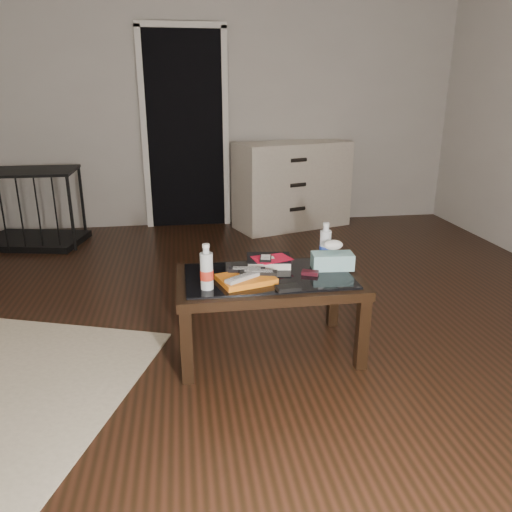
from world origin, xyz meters
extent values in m
plane|color=black|center=(0.00, 0.00, 0.00)|extent=(5.00, 5.00, 0.00)
plane|color=#B9B3AA|center=(0.00, 2.50, 1.35)|extent=(5.00, 0.00, 5.00)
cube|color=black|center=(-0.40, 2.47, 1.00)|extent=(0.80, 0.05, 2.00)
cube|color=silver|center=(-0.82, 2.44, 1.00)|extent=(0.06, 0.04, 2.04)
cube|color=silver|center=(0.02, 2.44, 1.00)|extent=(0.06, 0.04, 2.04)
cube|color=silver|center=(-0.40, 2.44, 2.02)|extent=(0.90, 0.04, 0.06)
cube|color=black|center=(-0.48, -0.68, 0.20)|extent=(0.06, 0.06, 0.40)
cube|color=black|center=(0.44, -0.68, 0.20)|extent=(0.06, 0.06, 0.40)
cube|color=black|center=(-0.48, -0.16, 0.20)|extent=(0.06, 0.06, 0.40)
cube|color=black|center=(0.44, -0.16, 0.20)|extent=(0.06, 0.06, 0.40)
cube|color=black|center=(-0.02, -0.42, 0.43)|extent=(1.00, 0.60, 0.05)
cube|color=black|center=(-0.02, -0.42, 0.46)|extent=(0.90, 0.50, 0.01)
cube|color=beige|center=(0.70, 2.23, 0.45)|extent=(1.30, 0.85, 0.90)
cylinder|color=black|center=(0.70, 1.97, 0.25)|extent=(0.18, 0.10, 0.04)
cylinder|color=black|center=(0.70, 1.97, 0.50)|extent=(0.18, 0.10, 0.04)
cylinder|color=black|center=(0.70, 1.97, 0.75)|extent=(0.18, 0.10, 0.04)
cube|color=black|center=(-1.90, 1.96, 0.03)|extent=(1.01, 0.78, 0.06)
cube|color=black|center=(-1.90, 1.96, 0.70)|extent=(1.01, 0.78, 0.02)
cube|color=black|center=(-1.47, 1.68, 0.35)|extent=(0.03, 0.03, 0.70)
cube|color=black|center=(-1.47, 2.24, 0.35)|extent=(0.03, 0.03, 0.70)
cube|color=orange|center=(-0.16, -0.50, 0.48)|extent=(0.33, 0.28, 0.03)
cube|color=#A3A4A8|center=(-0.18, -0.54, 0.50)|extent=(0.19, 0.15, 0.02)
cube|color=black|center=(-0.09, -0.47, 0.50)|extent=(0.21, 0.09, 0.02)
cube|color=black|center=(-0.14, -0.42, 0.50)|extent=(0.21, 0.08, 0.02)
cube|color=black|center=(0.01, -0.25, 0.48)|extent=(0.27, 0.23, 0.05)
cube|color=red|center=(0.01, -0.28, 0.51)|extent=(0.21, 0.17, 0.01)
cube|color=black|center=(-0.02, -0.31, 0.52)|extent=(0.08, 0.11, 0.02)
cube|color=black|center=(0.20, -0.44, 0.47)|extent=(0.10, 0.08, 0.02)
cube|color=black|center=(0.04, -0.64, 0.47)|extent=(0.13, 0.08, 0.02)
cylinder|color=silver|center=(-0.37, -0.56, 0.58)|extent=(0.08, 0.08, 0.24)
cylinder|color=silver|center=(0.34, -0.25, 0.58)|extent=(0.07, 0.07, 0.24)
cube|color=teal|center=(0.35, -0.37, 0.51)|extent=(0.24, 0.14, 0.09)
camera|label=1|loc=(-0.47, -2.93, 1.43)|focal=35.00mm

